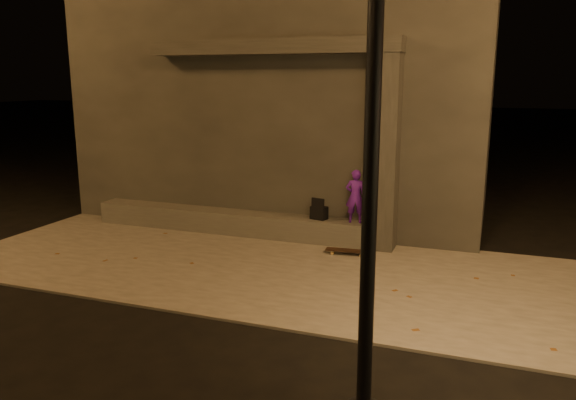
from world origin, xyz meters
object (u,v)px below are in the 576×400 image
at_px(backpack, 319,212).
at_px(street_lamp_0, 376,5).
at_px(column, 383,154).
at_px(skateboarder, 355,196).
at_px(skateboard, 347,251).

distance_m(backpack, street_lamp_0, 6.61).
bearing_deg(backpack, column, 15.42).
xyz_separation_m(column, backpack, (-1.22, 0.00, -1.20)).
bearing_deg(backpack, skateboarder, 15.42).
bearing_deg(skateboarder, street_lamp_0, 93.00).
height_order(skateboarder, backpack, skateboarder).
relative_size(backpack, skateboard, 0.54).
distance_m(skateboard, street_lamp_0, 6.17).
height_order(column, skateboarder, column).
relative_size(skateboard, street_lamp_0, 0.12).
distance_m(column, street_lamp_0, 5.82).
height_order(column, skateboard, column).
relative_size(column, skateboard, 4.45).
relative_size(skateboarder, skateboard, 1.27).
xyz_separation_m(skateboarder, street_lamp_0, (1.40, -5.41, 2.79)).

